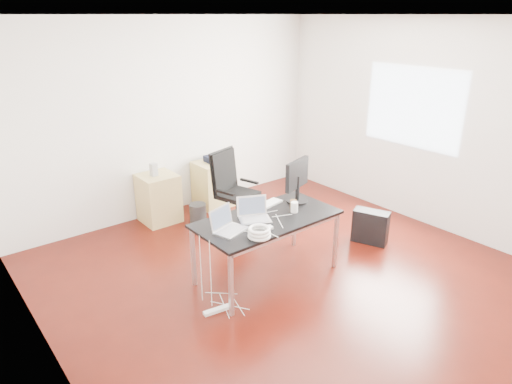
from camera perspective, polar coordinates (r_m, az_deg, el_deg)
room_shell at (r=4.82m, az=4.43°, el=4.38°), size 5.00×5.00×5.00m
desk at (r=5.01m, az=1.41°, el=-3.77°), size 1.60×0.80×0.73m
office_chair at (r=6.24m, az=-2.96°, el=0.69°), size 0.59×0.61×1.08m
filing_cabinet_left at (r=6.66m, az=-12.06°, el=-0.76°), size 0.50×0.50×0.70m
filing_cabinet_right at (r=7.09m, az=-5.39°, el=1.00°), size 0.50×0.50×0.70m
pc_tower at (r=6.14m, az=14.10°, el=-4.23°), size 0.36×0.49×0.44m
wastebasket at (r=6.60m, az=-7.27°, el=-2.64°), size 0.31×0.31×0.28m
power_strip at (r=4.77m, az=-4.82°, el=-14.47°), size 0.31×0.11×0.04m
laptop_left at (r=4.69m, az=-3.60°, el=-4.17°), size 0.39×0.34×0.23m
laptop_right at (r=4.94m, az=-0.23°, el=-2.78°), size 0.41×0.37×0.23m
monitor at (r=5.34m, az=5.15°, el=1.68°), size 0.44×0.26×0.51m
keyboard at (r=5.28m, az=1.29°, el=-1.63°), size 0.46×0.22×0.02m
cup_white at (r=5.12m, az=4.81°, el=-1.89°), size 0.08×0.08×0.12m
cup_brown at (r=5.22m, az=4.68°, el=-1.52°), size 0.10×0.10×0.10m
cable_coil at (r=4.54m, az=0.41°, el=-5.09°), size 0.24×0.24×0.11m
power_adapter at (r=4.73m, az=1.63°, el=-4.46°), size 0.08×0.08×0.03m
speaker at (r=6.49m, az=-12.67°, el=2.74°), size 0.10×0.09×0.18m
navy_garment at (r=7.01m, az=-5.09°, el=4.18°), size 0.31×0.25×0.09m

